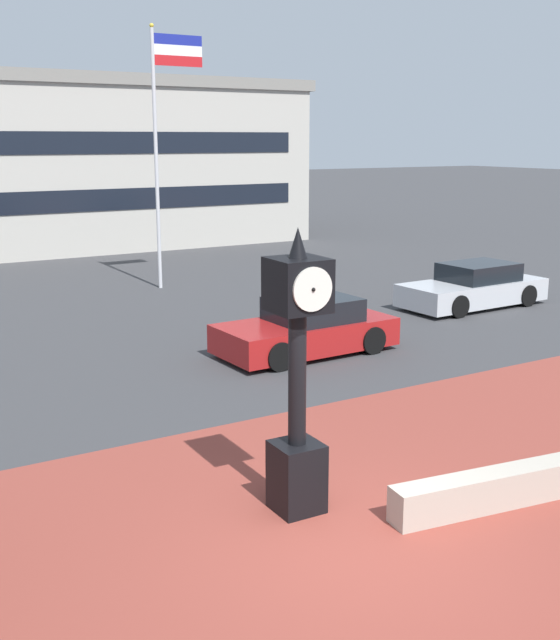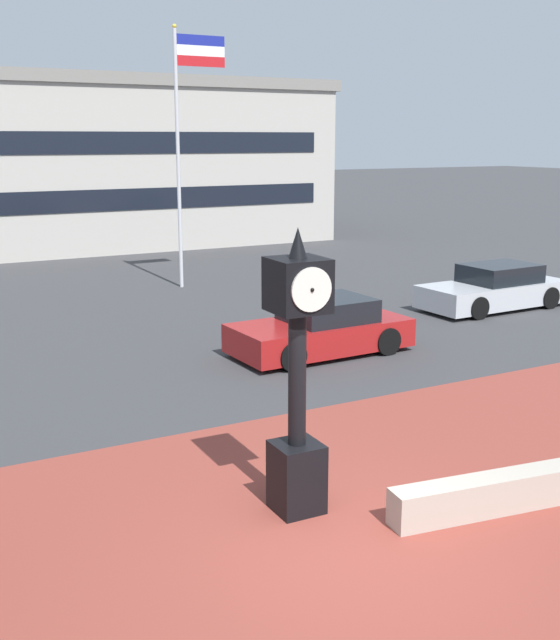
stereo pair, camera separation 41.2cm
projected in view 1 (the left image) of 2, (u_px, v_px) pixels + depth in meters
The scene contains 8 objects.
ground_plane at pixel (358, 545), 9.59m from camera, with size 200.00×200.00×0.00m, color #38383A.
plaza_brick_paving at pixel (346, 536), 9.81m from camera, with size 44.00×8.53×0.01m, color brown.
planter_wall at pixel (498, 488), 10.57m from camera, with size 3.20×0.40×0.50m, color #ADA393.
street_clock at pixel (297, 382), 10.11m from camera, with size 0.69×0.80×3.77m.
car_street_near at pixel (474, 287), 23.10m from camera, with size 4.59×2.02×1.28m.
car_street_mid at pixel (307, 329), 18.07m from camera, with size 4.17×2.05×1.28m.
flagpole_primary at pixel (161, 134), 25.11m from camera, with size 1.77×0.14×8.30m.
civic_building at pixel (23, 162), 37.02m from camera, with size 24.25×13.05×7.49m.
Camera 1 is at (-5.33, -6.97, 4.83)m, focal length 44.22 mm.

